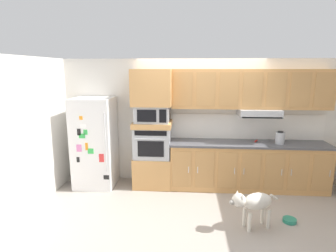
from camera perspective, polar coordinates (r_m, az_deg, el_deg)
name	(u,v)px	position (r m, az deg, el deg)	size (l,w,h in m)	color
ground_plane	(200,204)	(4.98, 6.69, -15.79)	(9.60, 9.60, 0.00)	#9E9389
back_kitchen_wall	(199,121)	(5.63, 6.51, 0.95)	(6.20, 0.12, 2.50)	silver
side_panel_left	(38,131)	(5.21, -25.39, -1.01)	(0.12, 7.10, 2.50)	silver
refrigerator	(95,143)	(5.59, -14.97, -3.34)	(0.76, 0.73, 1.76)	white
oven_base_cabinet	(153,171)	(5.58, -3.13, -9.24)	(0.74, 0.62, 0.60)	tan
built_in_oven	(153,142)	(5.39, -3.21, -3.29)	(0.70, 0.62, 0.60)	#A8AAAF
appliance_mid_shelf	(152,124)	(5.31, -3.25, 0.36)	(0.74, 0.62, 0.10)	tan
microwave	(152,114)	(5.27, -3.28, 2.59)	(0.64, 0.54, 0.32)	#A8AAAF
appliance_upper_cabinet	(152,87)	(5.22, -3.34, 8.02)	(0.74, 0.62, 0.68)	tan
lower_cabinet_run	(247,166)	(5.61, 16.15, -8.06)	(2.96, 0.63, 0.88)	tan
countertop_slab	(249,144)	(5.48, 16.42, -3.52)	(3.00, 0.64, 0.04)	#4C4C51
backsplash_panel	(246,127)	(5.69, 15.97, -0.13)	(3.00, 0.02, 0.50)	silver
upper_cabinet_with_hood	(251,90)	(5.43, 16.87, 7.08)	(2.96, 0.48, 0.88)	tan
screwdriver	(257,141)	(5.58, 17.94, -2.97)	(0.17, 0.16, 0.03)	red
electric_kettle	(280,138)	(5.55, 22.25, -2.31)	(0.17, 0.17, 0.24)	#A8AAAF
dog	(253,202)	(4.30, 17.31, -14.92)	(0.78, 0.41, 0.60)	beige
dog_food_bowl	(290,220)	(4.81, 23.94, -17.46)	(0.20, 0.20, 0.06)	#267F66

